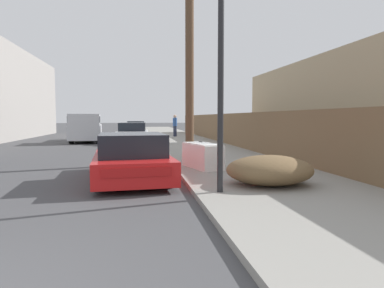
% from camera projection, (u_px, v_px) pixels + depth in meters
% --- Properties ---
extents(sidewalk_curb, '(4.20, 63.00, 0.12)m').
position_uv_depth(sidewalk_curb, '(180.00, 138.00, 26.14)').
color(sidewalk_curb, gray).
rests_on(sidewalk_curb, ground).
extents(discarded_fridge, '(1.04, 1.73, 0.76)m').
position_uv_depth(discarded_fridge, '(202.00, 156.00, 10.20)').
color(discarded_fridge, white).
rests_on(discarded_fridge, sidewalk_curb).
extents(parked_sports_car_red, '(2.13, 4.33, 1.22)m').
position_uv_depth(parked_sports_car_red, '(131.00, 159.00, 8.90)').
color(parked_sports_car_red, red).
rests_on(parked_sports_car_red, ground).
extents(car_parked_mid, '(2.05, 4.14, 1.31)m').
position_uv_depth(car_parked_mid, '(133.00, 134.00, 21.69)').
color(car_parked_mid, silver).
rests_on(car_parked_mid, ground).
extents(car_parked_far, '(1.83, 4.73, 1.30)m').
position_uv_depth(car_parked_far, '(136.00, 128.00, 32.34)').
color(car_parked_far, silver).
rests_on(car_parked_far, ground).
extents(pickup_truck, '(2.43, 5.78, 1.85)m').
position_uv_depth(pickup_truck, '(86.00, 128.00, 22.83)').
color(pickup_truck, silver).
rests_on(pickup_truck, ground).
extents(utility_pole, '(1.80, 0.30, 7.89)m').
position_uv_depth(utility_pole, '(190.00, 46.00, 12.16)').
color(utility_pole, brown).
rests_on(utility_pole, sidewalk_curb).
extents(street_lamp, '(0.26, 0.26, 4.58)m').
position_uv_depth(street_lamp, '(221.00, 58.00, 6.70)').
color(street_lamp, '#232326').
rests_on(street_lamp, sidewalk_curb).
extents(brush_pile, '(1.96, 1.69, 0.66)m').
position_uv_depth(brush_pile, '(270.00, 170.00, 7.64)').
color(brush_pile, brown).
rests_on(brush_pile, sidewalk_curb).
extents(wooden_fence, '(0.08, 32.95, 1.74)m').
position_uv_depth(wooden_fence, '(224.00, 128.00, 20.45)').
color(wooden_fence, brown).
rests_on(wooden_fence, sidewalk_curb).
extents(building_right_house, '(6.00, 12.88, 4.28)m').
position_uv_depth(building_right_house, '(354.00, 107.00, 16.85)').
color(building_right_house, tan).
rests_on(building_right_house, ground).
extents(pedestrian, '(0.34, 0.34, 1.74)m').
position_uv_depth(pedestrian, '(175.00, 125.00, 27.54)').
color(pedestrian, '#282D42').
rests_on(pedestrian, sidewalk_curb).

